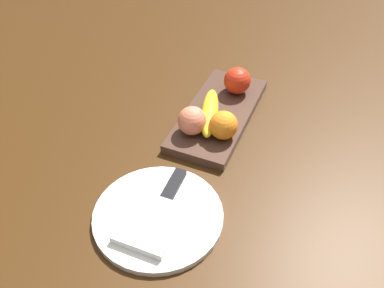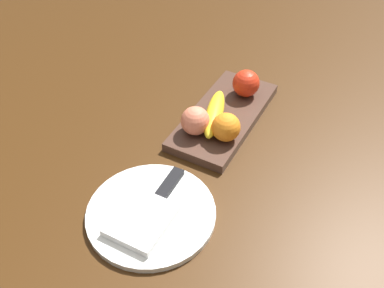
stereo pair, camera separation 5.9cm
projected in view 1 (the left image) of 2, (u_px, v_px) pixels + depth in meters
name	position (u px, v px, depth m)	size (l,w,h in m)	color
ground_plane	(210.00, 124.00, 0.99)	(2.40, 2.40, 0.00)	#3D220C
fruit_tray	(218.00, 114.00, 1.00)	(0.33, 0.15, 0.02)	#493126
apple	(237.00, 81.00, 1.03)	(0.07, 0.07, 0.07)	red
banana	(209.00, 112.00, 0.96)	(0.17, 0.04, 0.04)	yellow
orange_near_apple	(223.00, 125.00, 0.91)	(0.06, 0.06, 0.06)	orange
peach	(192.00, 121.00, 0.92)	(0.07, 0.07, 0.07)	#E17758
dinner_plate	(158.00, 216.00, 0.79)	(0.25, 0.25, 0.01)	white
folded_napkin	(150.00, 223.00, 0.76)	(0.12, 0.10, 0.02)	white
knife	(170.00, 192.00, 0.81)	(0.18, 0.03, 0.01)	silver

